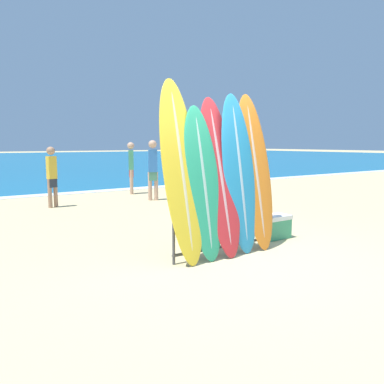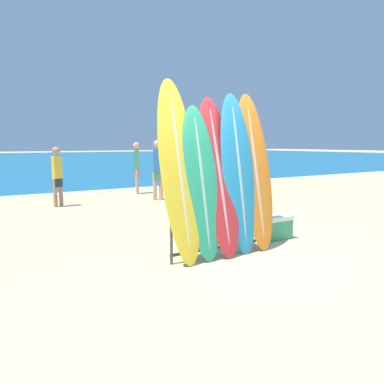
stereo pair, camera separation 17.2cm
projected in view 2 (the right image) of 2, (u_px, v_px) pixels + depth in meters
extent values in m
plane|color=tan|center=(240.00, 260.00, 5.24)|extent=(160.00, 160.00, 0.00)
cube|color=white|center=(78.00, 192.00, 12.39)|extent=(120.00, 0.60, 0.01)
cylinder|color=#47474C|center=(171.00, 235.00, 4.99)|extent=(0.04, 0.04, 0.82)
cylinder|color=#47474C|center=(263.00, 221.00, 5.85)|extent=(0.04, 0.04, 0.82)
cylinder|color=#47474C|center=(221.00, 201.00, 5.37)|extent=(1.68, 0.04, 0.04)
cylinder|color=#47474C|center=(221.00, 247.00, 5.46)|extent=(1.68, 0.04, 0.04)
ellipsoid|color=yellow|center=(179.00, 170.00, 5.04)|extent=(0.57, 0.68, 2.52)
ellipsoid|color=beige|center=(179.00, 170.00, 5.04)|extent=(0.10, 0.67, 2.42)
ellipsoid|color=#289E70|center=(201.00, 183.00, 5.18)|extent=(0.56, 0.54, 2.16)
ellipsoid|color=#9AC3B3|center=(201.00, 183.00, 5.18)|extent=(0.10, 0.54, 2.08)
ellipsoid|color=red|center=(219.00, 176.00, 5.37)|extent=(0.58, 0.67, 2.31)
ellipsoid|color=#D19A9C|center=(219.00, 176.00, 5.37)|extent=(0.10, 0.66, 2.22)
ellipsoid|color=teal|center=(238.00, 173.00, 5.53)|extent=(0.58, 0.52, 2.37)
ellipsoid|color=#98BACC|center=(238.00, 173.00, 5.53)|extent=(0.11, 0.51, 2.27)
ellipsoid|color=orange|center=(255.00, 171.00, 5.72)|extent=(0.59, 0.58, 2.39)
ellipsoid|color=beige|center=(255.00, 171.00, 5.72)|extent=(0.11, 0.57, 2.29)
cylinder|color=tan|center=(137.00, 182.00, 12.03)|extent=(0.11, 0.11, 0.79)
cylinder|color=tan|center=(137.00, 181.00, 12.20)|extent=(0.11, 0.11, 0.79)
cube|color=#CC4C3D|center=(137.00, 173.00, 12.08)|extent=(0.21, 0.26, 0.24)
cube|color=#42996B|center=(137.00, 160.00, 12.02)|extent=(0.24, 0.28, 0.62)
sphere|color=tan|center=(136.00, 146.00, 11.96)|extent=(0.22, 0.22, 0.22)
cylinder|color=#A87A5B|center=(55.00, 193.00, 9.55)|extent=(0.10, 0.10, 0.73)
cylinder|color=#A87A5B|center=(61.00, 192.00, 9.67)|extent=(0.10, 0.10, 0.73)
cube|color=#282D38|center=(58.00, 183.00, 9.58)|extent=(0.24, 0.19, 0.22)
cube|color=gold|center=(57.00, 167.00, 9.53)|extent=(0.26, 0.21, 0.57)
sphere|color=#A87A5B|center=(56.00, 151.00, 9.48)|extent=(0.21, 0.21, 0.21)
cylinder|color=tan|center=(155.00, 186.00, 10.73)|extent=(0.11, 0.11, 0.81)
cylinder|color=tan|center=(161.00, 186.00, 10.75)|extent=(0.11, 0.11, 0.81)
cube|color=#478466|center=(158.00, 176.00, 10.70)|extent=(0.27, 0.22, 0.24)
cube|color=#3370BC|center=(158.00, 161.00, 10.64)|extent=(0.29, 0.24, 0.64)
sphere|color=tan|center=(157.00, 144.00, 10.58)|extent=(0.23, 0.23, 0.23)
cube|color=#389366|center=(275.00, 229.00, 6.39)|extent=(0.51, 0.33, 0.33)
cube|color=white|center=(276.00, 218.00, 6.37)|extent=(0.53, 0.34, 0.07)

